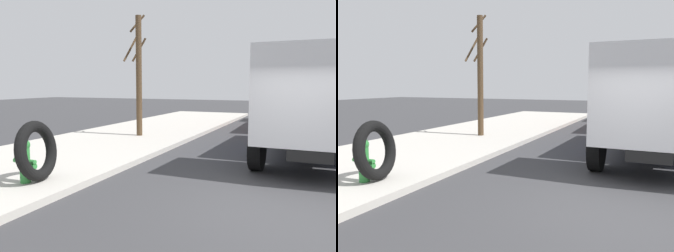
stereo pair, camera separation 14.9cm
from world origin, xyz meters
TOP-DOWN VIEW (x-y plane):
  - ground_plane at (0.00, 0.00)m, footprint 80.00×80.00m
  - sidewalk_curb at (0.00, 6.50)m, footprint 36.00×5.00m
  - fire_hydrant at (-0.78, 5.02)m, footprint 0.24×0.54m
  - loose_tire at (-0.58, 4.90)m, footprint 1.29×0.59m
  - dump_truck_blue at (4.83, -0.31)m, footprint 7.05×2.91m
  - dump_truck_red at (12.79, 0.14)m, footprint 7.07×2.97m
  - bare_tree at (5.96, 6.02)m, footprint 0.82×0.76m

SIDE VIEW (x-z plane):
  - ground_plane at x=0.00m, z-range 0.00..0.00m
  - sidewalk_curb at x=0.00m, z-range 0.00..0.15m
  - fire_hydrant at x=-0.78m, z-range 0.18..1.08m
  - loose_tire at x=-0.58m, z-range 0.15..1.41m
  - dump_truck_blue at x=4.83m, z-range 0.11..3.11m
  - dump_truck_red at x=12.79m, z-range 0.11..3.11m
  - bare_tree at x=5.96m, z-range 0.22..4.87m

